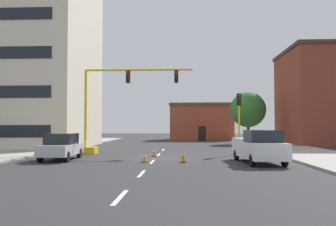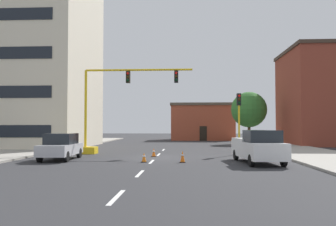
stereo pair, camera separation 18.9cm
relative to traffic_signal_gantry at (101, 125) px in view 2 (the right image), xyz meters
name	(u,v)px [view 2 (the right image)]	position (x,y,z in m)	size (l,w,h in m)	color
ground_plane	(156,157)	(4.74, -3.09, -2.27)	(160.00, 160.00, 0.00)	#2D2D30
sidewalk_left	(39,149)	(-7.12, 4.91, -2.20)	(6.00, 56.00, 0.14)	#9E998E
sidewalk_right	(292,150)	(16.60, 4.91, -2.20)	(6.00, 56.00, 0.14)	#9E998E
lane_stripe_seg_0	(116,197)	(4.74, -17.09, -2.27)	(0.16, 2.40, 0.01)	silver
lane_stripe_seg_1	(140,174)	(4.74, -11.59, -2.27)	(0.16, 2.40, 0.01)	silver
lane_stripe_seg_2	(152,162)	(4.74, -6.09, -2.27)	(0.16, 2.40, 0.01)	silver
lane_stripe_seg_3	(159,155)	(4.74, -0.59, -2.27)	(0.16, 2.40, 0.01)	silver
lane_stripe_seg_4	(163,150)	(4.74, 4.91, -2.27)	(0.16, 2.40, 0.01)	silver
building_tall_left	(17,48)	(-11.59, 9.19, 8.46)	(16.30, 13.62, 21.44)	beige
building_brick_center	(202,122)	(9.37, 28.83, 0.63)	(10.03, 7.40, 5.77)	brown
building_row_right	(329,97)	(23.95, 14.95, 3.42)	(10.37, 11.04, 11.37)	brown
traffic_signal_gantry	(101,125)	(0.00, 0.00, 0.00)	(9.54, 1.20, 6.83)	yellow
traffic_light_pole_right	(239,110)	(11.04, -0.08, 1.26)	(0.32, 0.47, 4.80)	yellow
tree_right_far	(249,110)	(14.64, 16.29, 1.99)	(4.42, 4.42, 6.48)	#4C3823
pickup_truck_white	(258,147)	(11.21, -6.62, -1.30)	(2.50, 5.56, 1.99)	white
sedan_silver_near_left	(61,146)	(-1.39, -5.13, -1.38)	(2.06, 4.58, 1.74)	#B7B7BC
traffic_cone_roadside_a	(144,158)	(4.30, -6.43, -1.98)	(0.36, 0.36, 0.59)	black
traffic_cone_roadside_b	(183,157)	(6.68, -6.47, -1.91)	(0.36, 0.36, 0.73)	black
traffic_cone_roadside_c	(154,153)	(4.54, -2.52, -1.97)	(0.36, 0.36, 0.61)	black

